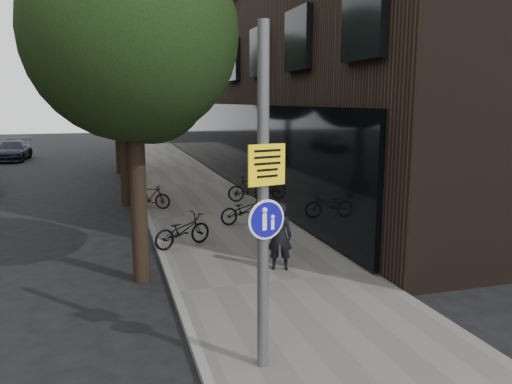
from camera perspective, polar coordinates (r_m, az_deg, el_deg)
name	(u,v)px	position (r m, az deg, el deg)	size (l,w,h in m)	color
ground	(336,364)	(8.16, 9.14, -18.80)	(120.00, 120.00, 0.00)	black
sidewalk	(216,216)	(17.18, -4.64, -2.77)	(4.50, 60.00, 0.12)	#5C5A55
curb_edge	(149,220)	(16.88, -12.14, -3.19)	(0.15, 60.00, 0.13)	slate
building_right_dark_brick	(309,13)	(31.10, 6.06, 19.66)	(12.00, 40.00, 18.00)	black
street_tree_near	(135,45)	(11.10, -13.68, 16.04)	(4.40, 4.40, 7.50)	black
street_tree_mid	(122,69)	(19.57, -15.07, 13.42)	(5.00, 5.00, 7.80)	black
street_tree_far	(117,79)	(28.55, -15.63, 12.33)	(5.00, 5.00, 7.80)	black
signpost	(263,201)	(6.91, 0.81, -1.07)	(0.56, 0.16, 4.88)	#595B5E
pedestrian	(280,236)	(11.45, 2.71, -5.08)	(0.57, 0.38, 1.58)	black
parked_bike_facade_near	(245,210)	(15.79, -1.29, -2.07)	(0.57, 1.65, 0.87)	black
parked_bike_facade_far	(249,189)	(19.24, -0.79, 0.37)	(0.47, 1.65, 0.99)	black
parked_bike_curb_near	(182,230)	(13.46, -8.41, -4.36)	(0.58, 1.68, 0.88)	black
parked_bike_curb_far	(150,197)	(18.33, -11.98, -0.52)	(0.42, 1.47, 0.89)	black
parked_car_far	(13,151)	(37.43, -26.01, 4.28)	(1.85, 4.56, 1.32)	black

